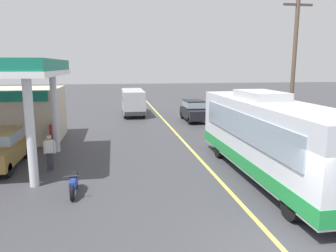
{
  "coord_description": "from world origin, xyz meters",
  "views": [
    {
      "loc": [
        -4.31,
        -6.92,
        4.83
      ],
      "look_at": [
        -1.5,
        10.0,
        1.6
      ],
      "focal_mm": 34.53,
      "sensor_mm": 36.0,
      "label": 1
    }
  ],
  "objects_px": {
    "coach_bus_main": "(269,139)",
    "car_trailing_behind_bus": "(194,109)",
    "minibus_opposing_lane": "(133,100)",
    "car_at_pump": "(0,147)",
    "motorcycle_parked_forecourt": "(74,183)",
    "pedestrian_near_pump": "(54,132)",
    "pedestrian_by_shop": "(50,150)"
  },
  "relations": [
    {
      "from": "minibus_opposing_lane",
      "to": "motorcycle_parked_forecourt",
      "type": "bearing_deg",
      "value": -99.75
    },
    {
      "from": "coach_bus_main",
      "to": "pedestrian_near_pump",
      "type": "xyz_separation_m",
      "value": [
        -10.1,
        6.95,
        -0.79
      ]
    },
    {
      "from": "pedestrian_near_pump",
      "to": "pedestrian_by_shop",
      "type": "bearing_deg",
      "value": -83.07
    },
    {
      "from": "coach_bus_main",
      "to": "minibus_opposing_lane",
      "type": "xyz_separation_m",
      "value": [
        -4.73,
        19.17,
        -0.25
      ]
    },
    {
      "from": "car_at_pump",
      "to": "motorcycle_parked_forecourt",
      "type": "xyz_separation_m",
      "value": [
        3.83,
        -3.98,
        -0.57
      ]
    },
    {
      "from": "pedestrian_near_pump",
      "to": "minibus_opposing_lane",
      "type": "bearing_deg",
      "value": 66.3
    },
    {
      "from": "minibus_opposing_lane",
      "to": "pedestrian_by_shop",
      "type": "relative_size",
      "value": 3.69
    },
    {
      "from": "coach_bus_main",
      "to": "car_trailing_behind_bus",
      "type": "xyz_separation_m",
      "value": [
        0.33,
        14.68,
        -0.71
      ]
    },
    {
      "from": "motorcycle_parked_forecourt",
      "to": "car_trailing_behind_bus",
      "type": "relative_size",
      "value": 0.43
    },
    {
      "from": "pedestrian_near_pump",
      "to": "car_trailing_behind_bus",
      "type": "xyz_separation_m",
      "value": [
        10.43,
        7.73,
        0.08
      ]
    },
    {
      "from": "pedestrian_near_pump",
      "to": "car_trailing_behind_bus",
      "type": "height_order",
      "value": "car_trailing_behind_bus"
    },
    {
      "from": "coach_bus_main",
      "to": "car_at_pump",
      "type": "relative_size",
      "value": 2.63
    },
    {
      "from": "minibus_opposing_lane",
      "to": "motorcycle_parked_forecourt",
      "type": "height_order",
      "value": "minibus_opposing_lane"
    },
    {
      "from": "car_at_pump",
      "to": "minibus_opposing_lane",
      "type": "distance_m",
      "value": 17.37
    },
    {
      "from": "coach_bus_main",
      "to": "pedestrian_near_pump",
      "type": "height_order",
      "value": "coach_bus_main"
    },
    {
      "from": "motorcycle_parked_forecourt",
      "to": "car_trailing_behind_bus",
      "type": "xyz_separation_m",
      "value": [
        8.46,
        15.28,
        0.57
      ]
    },
    {
      "from": "minibus_opposing_lane",
      "to": "car_trailing_behind_bus",
      "type": "bearing_deg",
      "value": -41.57
    },
    {
      "from": "coach_bus_main",
      "to": "pedestrian_near_pump",
      "type": "distance_m",
      "value": 12.28
    },
    {
      "from": "motorcycle_parked_forecourt",
      "to": "pedestrian_by_shop",
      "type": "height_order",
      "value": "pedestrian_by_shop"
    },
    {
      "from": "coach_bus_main",
      "to": "pedestrian_by_shop",
      "type": "relative_size",
      "value": 6.65
    },
    {
      "from": "minibus_opposing_lane",
      "to": "car_trailing_behind_bus",
      "type": "relative_size",
      "value": 1.46
    },
    {
      "from": "pedestrian_by_shop",
      "to": "pedestrian_near_pump",
      "type": "bearing_deg",
      "value": 96.93
    },
    {
      "from": "car_at_pump",
      "to": "motorcycle_parked_forecourt",
      "type": "distance_m",
      "value": 5.55
    },
    {
      "from": "pedestrian_by_shop",
      "to": "car_trailing_behind_bus",
      "type": "distance_m",
      "value": 15.62
    },
    {
      "from": "car_at_pump",
      "to": "pedestrian_by_shop",
      "type": "distance_m",
      "value": 2.52
    },
    {
      "from": "car_at_pump",
      "to": "minibus_opposing_lane",
      "type": "relative_size",
      "value": 0.69
    },
    {
      "from": "coach_bus_main",
      "to": "car_trailing_behind_bus",
      "type": "height_order",
      "value": "coach_bus_main"
    },
    {
      "from": "car_trailing_behind_bus",
      "to": "pedestrian_near_pump",
      "type": "bearing_deg",
      "value": -143.44
    },
    {
      "from": "coach_bus_main",
      "to": "pedestrian_near_pump",
      "type": "relative_size",
      "value": 6.65
    },
    {
      "from": "coach_bus_main",
      "to": "car_trailing_behind_bus",
      "type": "bearing_deg",
      "value": 88.72
    },
    {
      "from": "minibus_opposing_lane",
      "to": "motorcycle_parked_forecourt",
      "type": "xyz_separation_m",
      "value": [
        -3.4,
        -19.77,
        -1.03
      ]
    },
    {
      "from": "car_at_pump",
      "to": "minibus_opposing_lane",
      "type": "xyz_separation_m",
      "value": [
        7.23,
        15.79,
        0.46
      ]
    }
  ]
}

